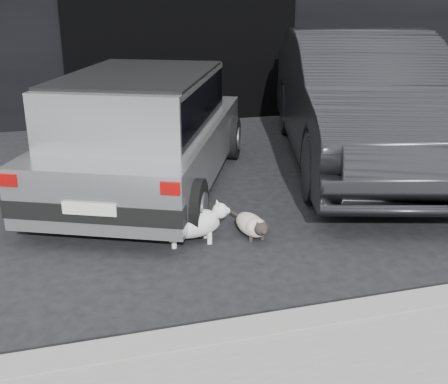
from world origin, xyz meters
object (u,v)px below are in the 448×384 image
object	(u,v)px
second_car	(362,99)
silver_hatchback	(145,126)
cat_white	(194,223)
cat_siamese	(253,226)

from	to	relation	value
second_car	silver_hatchback	bearing A→B (deg)	-158.24
silver_hatchback	cat_white	size ratio (longest dim) A/B	4.80
silver_hatchback	second_car	size ratio (longest dim) A/B	0.78
silver_hatchback	cat_siamese	xyz separation A→B (m)	(0.77, -1.63, -0.64)
silver_hatchback	cat_siamese	bearing A→B (deg)	-40.42
silver_hatchback	cat_white	distance (m)	1.71
second_car	cat_white	xyz separation A→B (m)	(-2.70, -1.89, -0.67)
cat_white	silver_hatchback	bearing A→B (deg)	-173.11
silver_hatchback	cat_white	world-z (taller)	silver_hatchback
cat_siamese	cat_white	xyz separation A→B (m)	(-0.56, 0.02, 0.08)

